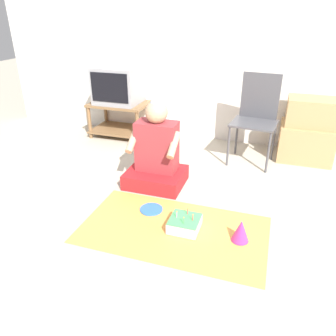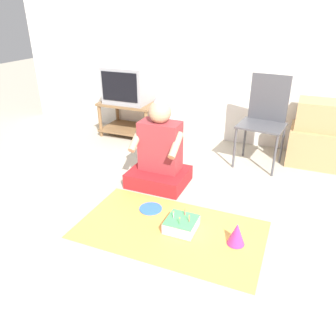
{
  "view_description": "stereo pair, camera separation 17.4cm",
  "coord_description": "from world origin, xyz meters",
  "views": [
    {
      "loc": [
        0.35,
        -1.75,
        1.51
      ],
      "look_at": [
        -0.39,
        0.5,
        0.35
      ],
      "focal_mm": 35.0,
      "sensor_mm": 36.0,
      "label": 1
    },
    {
      "loc": [
        0.51,
        -1.69,
        1.51
      ],
      "look_at": [
        -0.39,
        0.5,
        0.35
      ],
      "focal_mm": 35.0,
      "sensor_mm": 36.0,
      "label": 2
    }
  ],
  "objects": [
    {
      "name": "party_hat_blue",
      "position": [
        0.25,
        0.2,
        0.09
      ],
      "size": [
        0.13,
        0.13,
        0.17
      ],
      "color": "#CC338C",
      "rests_on": "party_cloth"
    },
    {
      "name": "tv_stand",
      "position": [
        -1.5,
        1.91,
        0.26
      ],
      "size": [
        0.72,
        0.49,
        0.43
      ],
      "color": "olive",
      "rests_on": "ground_plane"
    },
    {
      "name": "party_cloth",
      "position": [
        -0.24,
        0.18,
        0.0
      ],
      "size": [
        1.39,
        0.78,
        0.01
      ],
      "color": "#EFA84C",
      "rests_on": "ground_plane"
    },
    {
      "name": "birthday_cake",
      "position": [
        -0.16,
        0.21,
        0.05
      ],
      "size": [
        0.23,
        0.23,
        0.15
      ],
      "color": "silver",
      "rests_on": "party_cloth"
    },
    {
      "name": "wall_back",
      "position": [
        0.0,
        2.19,
        1.27
      ],
      "size": [
        6.4,
        0.06,
        2.55
      ],
      "color": "white",
      "rests_on": "ground_plane"
    },
    {
      "name": "ground_plane",
      "position": [
        0.0,
        0.0,
        0.0
      ],
      "size": [
        16.0,
        16.0,
        0.0
      ],
      "primitive_type": "plane",
      "color": "#BCB29E"
    },
    {
      "name": "paper_plate",
      "position": [
        -0.49,
        0.37,
        0.01
      ],
      "size": [
        0.19,
        0.19,
        0.01
      ],
      "color": "blue",
      "rests_on": "party_cloth"
    },
    {
      "name": "person_seated",
      "position": [
        -0.62,
        0.83,
        0.29
      ],
      "size": [
        0.53,
        0.44,
        0.87
      ],
      "color": "red",
      "rests_on": "ground_plane"
    },
    {
      "name": "cardboard_box_stack",
      "position": [
        0.73,
        1.89,
        0.3
      ],
      "size": [
        0.55,
        0.48,
        0.67
      ],
      "color": "tan",
      "rests_on": "ground_plane"
    },
    {
      "name": "folding_chair",
      "position": [
        0.19,
        1.67,
        0.53
      ],
      "size": [
        0.49,
        0.44,
        0.92
      ],
      "color": "#4C4C51",
      "rests_on": "ground_plane"
    },
    {
      "name": "tv",
      "position": [
        -1.5,
        1.91,
        0.65
      ],
      "size": [
        0.53,
        0.48,
        0.44
      ],
      "color": "#99999E",
      "rests_on": "tv_stand"
    }
  ]
}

